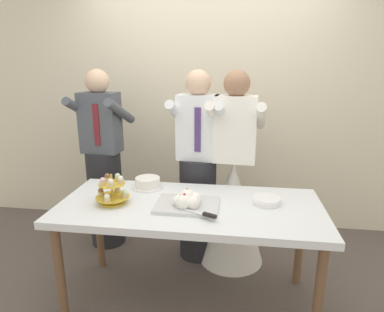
% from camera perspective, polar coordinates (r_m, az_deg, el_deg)
% --- Properties ---
extents(ground_plane, '(8.00, 8.00, 0.00)m').
position_cam_1_polar(ground_plane, '(2.70, -0.36, -23.46)').
color(ground_plane, '#564C47').
extents(rear_wall, '(5.20, 0.10, 2.90)m').
position_cam_1_polar(rear_wall, '(3.47, 2.91, 11.43)').
color(rear_wall, beige).
rests_on(rear_wall, ground_plane).
extents(dessert_table, '(1.80, 0.80, 0.78)m').
position_cam_1_polar(dessert_table, '(2.32, -0.39, -9.92)').
color(dessert_table, silver).
rests_on(dessert_table, ground_plane).
extents(cupcake_stand, '(0.23, 0.23, 0.21)m').
position_cam_1_polar(cupcake_stand, '(2.34, -13.55, -5.87)').
color(cupcake_stand, gold).
rests_on(cupcake_stand, dessert_table).
extents(main_cake_tray, '(0.42, 0.36, 0.12)m').
position_cam_1_polar(main_cake_tray, '(2.23, -0.77, -7.87)').
color(main_cake_tray, silver).
rests_on(main_cake_tray, dessert_table).
extents(plate_stack, '(0.19, 0.20, 0.04)m').
position_cam_1_polar(plate_stack, '(2.35, 12.70, -7.49)').
color(plate_stack, white).
rests_on(plate_stack, dessert_table).
extents(round_cake, '(0.24, 0.24, 0.08)m').
position_cam_1_polar(round_cake, '(2.59, -7.63, -4.61)').
color(round_cake, white).
rests_on(round_cake, dessert_table).
extents(person_groom, '(0.50, 0.52, 1.66)m').
position_cam_1_polar(person_groom, '(2.88, 1.02, -3.77)').
color(person_groom, '#232328').
rests_on(person_groom, ground_plane).
extents(person_bride, '(0.56, 0.56, 1.66)m').
position_cam_1_polar(person_bride, '(2.89, 7.03, -7.32)').
color(person_bride, white).
rests_on(person_bride, ground_plane).
extents(person_guest, '(0.49, 0.52, 1.66)m').
position_cam_1_polar(person_guest, '(3.20, -14.92, -2.30)').
color(person_guest, '#232328').
rests_on(person_guest, ground_plane).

